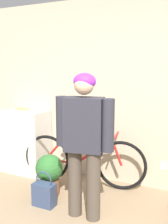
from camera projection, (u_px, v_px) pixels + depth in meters
name	position (u px, v px, depth m)	size (l,w,h in m)	color
wall_back	(126.00, 93.00, 3.62)	(8.00, 0.07, 2.60)	beige
side_shelf	(25.00, 141.00, 4.16)	(0.71, 0.44, 0.99)	beige
person	(84.00, 136.00, 2.79)	(0.67, 0.31, 1.60)	#4C4238
bicycle	(83.00, 160.00, 3.68)	(1.76, 0.46, 0.76)	black
banana	(22.00, 109.00, 4.14)	(0.31, 0.08, 0.03)	#EAD64C
handbag	(44.00, 194.00, 3.15)	(0.27, 0.15, 0.44)	#334260
potted_plant	(49.00, 172.00, 3.40)	(0.36, 0.36, 0.54)	brown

